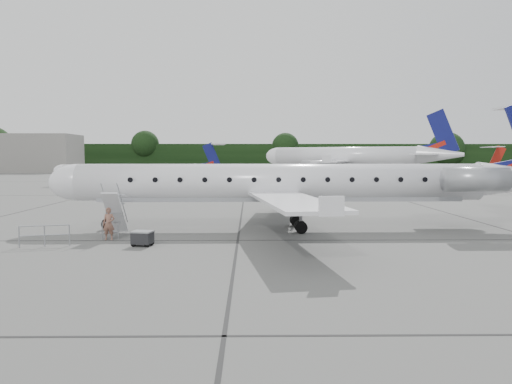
{
  "coord_description": "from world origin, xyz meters",
  "views": [
    {
      "loc": [
        -3.9,
        -22.84,
        4.23
      ],
      "look_at": [
        -3.56,
        4.09,
        2.3
      ],
      "focal_mm": 35.0,
      "sensor_mm": 36.0,
      "label": 1
    }
  ],
  "objects": [
    {
      "name": "ground",
      "position": [
        0.0,
        0.0,
        0.0
      ],
      "size": [
        320.0,
        320.0,
        0.0
      ],
      "primitive_type": "plane",
      "color": "slate",
      "rests_on": "ground"
    },
    {
      "name": "treeline",
      "position": [
        0.0,
        130.0,
        4.0
      ],
      "size": [
        260.0,
        4.0,
        8.0
      ],
      "primitive_type": "cube",
      "color": "black",
      "rests_on": "ground"
    },
    {
      "name": "terminal_building",
      "position": [
        -70.0,
        110.0,
        5.0
      ],
      "size": [
        40.0,
        14.0,
        10.0
      ],
      "primitive_type": "cube",
      "color": "slate",
      "rests_on": "ground"
    },
    {
      "name": "main_regional_jet",
      "position": [
        -2.15,
        5.82,
        3.79
      ],
      "size": [
        29.8,
        21.62,
        7.58
      ],
      "primitive_type": null,
      "rotation": [
        0.0,
        0.0,
        0.01
      ],
      "color": "silver",
      "rests_on": "ground"
    },
    {
      "name": "airstair",
      "position": [
        -11.05,
        3.52,
        1.19
      ],
      "size": [
        0.87,
        2.21,
        2.38
      ],
      "primitive_type": null,
      "rotation": [
        0.0,
        0.0,
        0.01
      ],
      "color": "silver",
      "rests_on": "ground"
    },
    {
      "name": "passenger",
      "position": [
        -11.03,
        2.27,
        0.83
      ],
      "size": [
        0.61,
        0.4,
        1.65
      ],
      "primitive_type": "imported",
      "rotation": [
        0.0,
        0.0,
        -0.01
      ],
      "color": "brown",
      "rests_on": "ground"
    },
    {
      "name": "safety_railing",
      "position": [
        -13.51,
        0.39,
        0.5
      ],
      "size": [
        2.16,
        0.57,
        1.0
      ],
      "primitive_type": null,
      "rotation": [
        0.0,
        0.0,
        0.23
      ],
      "color": "gray",
      "rests_on": "ground"
    },
    {
      "name": "baggage_cart",
      "position": [
        -8.96,
        0.52,
        0.39
      ],
      "size": [
        1.03,
        0.9,
        0.78
      ],
      "primitive_type": null,
      "rotation": [
        0.0,
        0.0,
        -0.21
      ],
      "color": "#232325",
      "rests_on": "ground"
    },
    {
      "name": "bg_narrowbody",
      "position": [
        12.92,
        66.28,
        5.89
      ],
      "size": [
        40.08,
        36.39,
        11.77
      ],
      "primitive_type": null,
      "rotation": [
        0.0,
        0.0,
        -0.5
      ],
      "color": "silver",
      "rests_on": "ground"
    },
    {
      "name": "bg_regional_left",
      "position": [
        -21.03,
        48.65,
        3.08
      ],
      "size": [
        25.07,
        19.17,
        6.17
      ],
      "primitive_type": null,
      "rotation": [
        0.0,
        0.0,
        0.1
      ],
      "color": "silver",
      "rests_on": "ground"
    }
  ]
}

